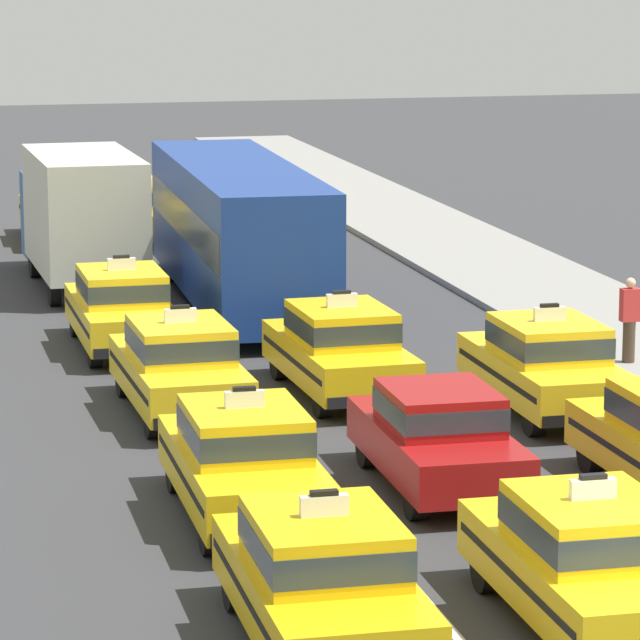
{
  "coord_description": "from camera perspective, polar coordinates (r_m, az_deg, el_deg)",
  "views": [
    {
      "loc": [
        -8.12,
        -18.23,
        8.03
      ],
      "look_at": [
        -0.21,
        14.83,
        1.3
      ],
      "focal_mm": 106.37,
      "sensor_mm": 36.0,
      "label": 1
    }
  ],
  "objects": [
    {
      "name": "taxi_left_fourth",
      "position": [
        38.32,
        -5.99,
        0.38
      ],
      "size": [
        1.84,
        4.57,
        1.96
      ],
      "color": "black",
      "rests_on": "ground"
    },
    {
      "name": "lane_stripe_center_right",
      "position": [
        40.25,
        0.79,
        -0.31
      ],
      "size": [
        0.14,
        80.0,
        0.01
      ],
      "primitive_type": "cube",
      "color": "silver",
      "rests_on": "ground"
    },
    {
      "name": "taxi_center_fifth",
      "position": [
        52.4,
        -4.4,
        3.32
      ],
      "size": [
        1.97,
        4.62,
        1.96
      ],
      "color": "black",
      "rests_on": "ground"
    },
    {
      "name": "taxi_left_nearest",
      "position": [
        21.99,
        0.06,
        -7.78
      ],
      "size": [
        1.87,
        4.58,
        1.96
      ],
      "color": "black",
      "rests_on": "ground"
    },
    {
      "name": "taxi_left_third",
      "position": [
        32.95,
        -4.24,
        -1.37
      ],
      "size": [
        1.91,
        4.6,
        1.96
      ],
      "color": "black",
      "rests_on": "ground"
    },
    {
      "name": "box_truck_left_fifth",
      "position": [
        45.55,
        -7.22,
        3.22
      ],
      "size": [
        2.43,
        7.01,
        3.27
      ],
      "color": "black",
      "rests_on": "ground"
    },
    {
      "name": "pedestrian_mid_block",
      "position": [
        36.8,
        9.3,
        0.02
      ],
      "size": [
        0.36,
        0.24,
        1.65
      ],
      "color": "#473828",
      "rests_on": "sidewalk_curb"
    },
    {
      "name": "taxi_left_sixth",
      "position": [
        52.9,
        -7.91,
        3.32
      ],
      "size": [
        1.89,
        4.59,
        1.96
      ],
      "color": "black",
      "rests_on": "ground"
    },
    {
      "name": "taxi_center_nearest",
      "position": [
        22.85,
        8.05,
        -7.15
      ],
      "size": [
        1.85,
        4.57,
        1.96
      ],
      "color": "black",
      "rests_on": "ground"
    },
    {
      "name": "bus_center_fourth",
      "position": [
        42.72,
        -2.49,
        2.83
      ],
      "size": [
        2.82,
        11.27,
        3.22
      ],
      "color": "black",
      "rests_on": "ground"
    },
    {
      "name": "sedan_center_second",
      "position": [
        28.41,
        3.57,
        -3.47
      ],
      "size": [
        1.82,
        4.32,
        1.58
      ],
      "color": "black",
      "rests_on": "ground"
    },
    {
      "name": "taxi_left_second",
      "position": [
        26.93,
        -2.31,
        -4.21
      ],
      "size": [
        1.87,
        4.58,
        1.96
      ],
      "color": "black",
      "rests_on": "ground"
    },
    {
      "name": "taxi_right_third",
      "position": [
        33.23,
        6.82,
        -1.31
      ],
      "size": [
        1.84,
        4.57,
        1.96
      ],
      "color": "black",
      "rests_on": "ground"
    },
    {
      "name": "taxi_center_third",
      "position": [
        34.25,
        0.61,
        -0.86
      ],
      "size": [
        1.96,
        4.61,
        1.96
      ],
      "color": "black",
      "rests_on": "ground"
    },
    {
      "name": "lane_stripe_left_center",
      "position": [
        39.6,
        -3.71,
        -0.52
      ],
      "size": [
        0.14,
        80.0,
        0.01
      ],
      "primitive_type": "cube",
      "color": "silver",
      "rests_on": "ground"
    }
  ]
}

